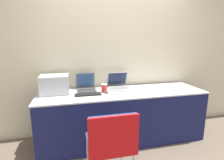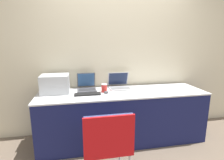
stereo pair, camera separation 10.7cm
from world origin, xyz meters
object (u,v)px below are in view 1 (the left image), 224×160
Objects in this scene: laptop_right at (119,85)px; chair at (111,140)px; laptop_left at (86,86)px; mouse at (107,92)px; coffee_cup at (104,88)px; printer at (55,84)px; external_keyboard at (88,94)px.

chair is (-0.38, -1.07, -0.30)m from laptop_right.
laptop_left is 0.38m from mouse.
laptop_right is at bearing 45.58° from mouse.
printer is at bearing 172.07° from coffee_cup.
laptop_right is 1.18m from chair.
coffee_cup is (0.25, -0.18, 0.01)m from laptop_left.
printer is 0.47m from laptop_left.
external_keyboard is (-0.00, -0.28, -0.05)m from laptop_left.
chair is at bearing -82.29° from laptop_left.
external_keyboard is 5.34× the size of mouse.
mouse is at bearing -134.42° from laptop_right.
mouse is at bearing -77.76° from coffee_cup.
printer is 1.23× the size of laptop_left.
printer reaches higher than external_keyboard.
chair is at bearing -58.77° from printer.
mouse is (0.02, -0.08, -0.04)m from coffee_cup.
coffee_cup is (0.71, -0.10, -0.08)m from printer.
mouse is 0.87m from chair.
laptop_right is at bearing 4.48° from printer.
laptop_left is 0.28m from external_keyboard.
laptop_right reaches higher than external_keyboard.
external_keyboard is 3.05× the size of coffee_cup.
laptop_left is 4.69× the size of mouse.
laptop_left reaches higher than laptop_right.
laptop_left reaches higher than mouse.
printer reaches higher than laptop_right.
chair is (0.15, -1.08, -0.31)m from laptop_left.
printer is 0.51m from external_keyboard.
mouse is (0.27, 0.02, 0.01)m from external_keyboard.
printer is 0.47× the size of chair.
chair is at bearing -79.45° from external_keyboard.
external_keyboard is at bearing -152.36° from laptop_right.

